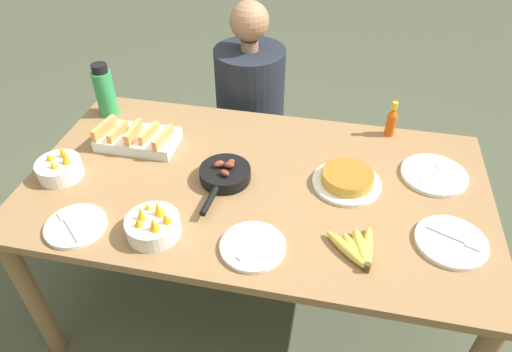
{
  "coord_description": "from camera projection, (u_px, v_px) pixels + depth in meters",
  "views": [
    {
      "loc": [
        0.27,
        -1.31,
        1.94
      ],
      "look_at": [
        0.0,
        0.0,
        0.8
      ],
      "focal_mm": 32.0,
      "sensor_mm": 36.0,
      "label": 1
    }
  ],
  "objects": [
    {
      "name": "skillet",
      "position": [
        225.0,
        175.0,
        1.76
      ],
      "size": [
        0.2,
        0.34,
        0.08
      ],
      "rotation": [
        0.0,
        0.0,
        4.63
      ],
      "color": "black",
      "rests_on": "dining_table"
    },
    {
      "name": "dining_table",
      "position": [
        256.0,
        199.0,
        1.83
      ],
      "size": [
        1.78,
        0.98,
        0.77
      ],
      "color": "olive",
      "rests_on": "ground_plane"
    },
    {
      "name": "banana_bunch",
      "position": [
        358.0,
        249.0,
        1.49
      ],
      "size": [
        0.17,
        0.2,
        0.04
      ],
      "color": "gold",
      "rests_on": "dining_table"
    },
    {
      "name": "hot_sauce_bottle",
      "position": [
        391.0,
        121.0,
        1.98
      ],
      "size": [
        0.04,
        0.04,
        0.16
      ],
      "color": "#C64C0F",
      "rests_on": "dining_table"
    },
    {
      "name": "empty_plate_mid_edge",
      "position": [
        76.0,
        226.0,
        1.58
      ],
      "size": [
        0.21,
        0.21,
        0.02
      ],
      "color": "silver",
      "rests_on": "dining_table"
    },
    {
      "name": "fruit_bowl_citrus",
      "position": [
        60.0,
        168.0,
        1.78
      ],
      "size": [
        0.17,
        0.17,
        0.12
      ],
      "color": "silver",
      "rests_on": "dining_table"
    },
    {
      "name": "melon_tray",
      "position": [
        137.0,
        138.0,
        1.94
      ],
      "size": [
        0.33,
        0.19,
        0.1
      ],
      "color": "silver",
      "rests_on": "dining_table"
    },
    {
      "name": "empty_plate_far_left",
      "position": [
        434.0,
        175.0,
        1.79
      ],
      "size": [
        0.26,
        0.26,
        0.02
      ],
      "color": "silver",
      "rests_on": "dining_table"
    },
    {
      "name": "empty_plate_near_front",
      "position": [
        451.0,
        242.0,
        1.53
      ],
      "size": [
        0.24,
        0.24,
        0.02
      ],
      "color": "silver",
      "rests_on": "dining_table"
    },
    {
      "name": "frittata_plate_center",
      "position": [
        347.0,
        180.0,
        1.75
      ],
      "size": [
        0.26,
        0.26,
        0.06
      ],
      "color": "silver",
      "rests_on": "dining_table"
    },
    {
      "name": "water_bottle",
      "position": [
        105.0,
        91.0,
        2.08
      ],
      "size": [
        0.09,
        0.09,
        0.25
      ],
      "color": "#2D9351",
      "rests_on": "dining_table"
    },
    {
      "name": "empty_plate_far_right",
      "position": [
        253.0,
        247.0,
        1.51
      ],
      "size": [
        0.22,
        0.22,
        0.02
      ],
      "color": "silver",
      "rests_on": "dining_table"
    },
    {
      "name": "fruit_bowl_mango",
      "position": [
        153.0,
        225.0,
        1.54
      ],
      "size": [
        0.19,
        0.19,
        0.12
      ],
      "color": "silver",
      "rests_on": "dining_table"
    },
    {
      "name": "ground_plane",
      "position": [
        256.0,
        299.0,
        2.27
      ],
      "size": [
        14.0,
        14.0,
        0.0
      ],
      "primitive_type": "plane",
      "color": "#474C38"
    },
    {
      "name": "person_figure",
      "position": [
        250.0,
        130.0,
        2.54
      ],
      "size": [
        0.4,
        0.4,
        1.21
      ],
      "color": "black",
      "rests_on": "ground_plane"
    }
  ]
}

